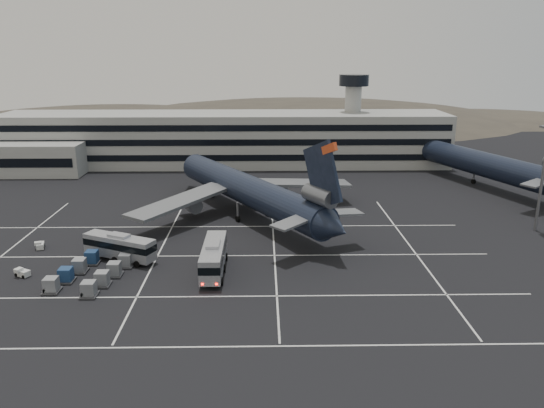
{
  "coord_description": "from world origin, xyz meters",
  "views": [
    {
      "loc": [
        10.27,
        -72.08,
        30.54
      ],
      "look_at": [
        11.82,
        15.17,
        5.0
      ],
      "focal_mm": 35.0,
      "sensor_mm": 36.0,
      "label": 1
    }
  ],
  "objects": [
    {
      "name": "bus_far",
      "position": [
        -11.23,
        2.6,
        2.25
      ],
      "size": [
        11.7,
        7.43,
        4.12
      ],
      "rotation": [
        0.0,
        0.0,
        1.13
      ],
      "color": "gray",
      "rests_on": "ground"
    },
    {
      "name": "lightpole_right",
      "position": [
        58.0,
        15.0,
        11.82
      ],
      "size": [
        2.4,
        2.4,
        18.28
      ],
      "color": "slate",
      "rests_on": "ground"
    },
    {
      "name": "uld_cluster",
      "position": [
        -13.59,
        -4.2,
        0.98
      ],
      "size": [
        10.22,
        13.64,
        2.01
      ],
      "rotation": [
        0.0,
        0.0,
        -0.24
      ],
      "color": "#2D2D30",
      "rests_on": "ground"
    },
    {
      "name": "terminal",
      "position": [
        -2.95,
        71.14,
        6.93
      ],
      "size": [
        125.0,
        26.0,
        24.0
      ],
      "color": "gray",
      "rests_on": "ground"
    },
    {
      "name": "trijet_main",
      "position": [
        7.59,
        23.73,
        5.25
      ],
      "size": [
        41.61,
        52.07,
        18.08
      ],
      "rotation": [
        0.0,
        0.0,
        0.54
      ],
      "color": "black",
      "rests_on": "ground"
    },
    {
      "name": "bus_near",
      "position": [
        3.23,
        -2.14,
        2.45
      ],
      "size": [
        3.27,
        12.71,
        4.48
      ],
      "rotation": [
        0.0,
        0.0,
        -0.0
      ],
      "color": "gray",
      "rests_on": "ground"
    },
    {
      "name": "tug_a",
      "position": [
        -25.22,
        7.54,
        0.57
      ],
      "size": [
        1.77,
        2.26,
        1.28
      ],
      "rotation": [
        0.0,
        0.0,
        0.32
      ],
      "color": "silver",
      "rests_on": "ground"
    },
    {
      "name": "tug_b",
      "position": [
        -23.32,
        -3.22,
        0.57
      ],
      "size": [
        2.33,
        2.01,
        1.29
      ],
      "rotation": [
        0.0,
        0.0,
        1.09
      ],
      "color": "silver",
      "rests_on": "ground"
    },
    {
      "name": "trijet_far",
      "position": [
        60.33,
        47.62,
        5.43
      ],
      "size": [
        28.02,
        55.73,
        18.08
      ],
      "rotation": [
        0.0,
        0.0,
        0.35
      ],
      "color": "black",
      "rests_on": "ground"
    },
    {
      "name": "ground",
      "position": [
        0.0,
        0.0,
        0.0
      ],
      "size": [
        260.0,
        260.0,
        0.0
      ],
      "primitive_type": "plane",
      "color": "black",
      "rests_on": "ground"
    },
    {
      "name": "lane_markings",
      "position": [
        0.95,
        0.72,
        0.01
      ],
      "size": [
        90.0,
        55.62,
        0.01
      ],
      "color": "silver",
      "rests_on": "ground"
    },
    {
      "name": "hills",
      "position": [
        17.99,
        170.0,
        -12.07
      ],
      "size": [
        352.0,
        180.0,
        44.0
      ],
      "color": "#38332B",
      "rests_on": "ground"
    }
  ]
}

